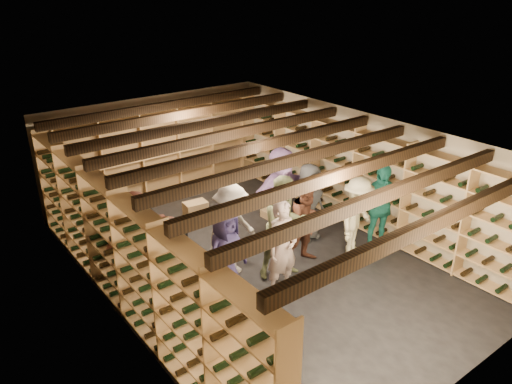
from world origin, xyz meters
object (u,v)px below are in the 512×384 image
object	(u,v)px
person_4	(379,207)
person_7	(283,248)
person_6	(226,254)
person_2	(285,228)
person_3	(357,217)
person_11	(281,193)
person_12	(308,202)
person_8	(307,222)
person_0	(177,262)
person_9	(232,231)
crate_stack_right	(195,209)
person_5	(139,235)
crate_stack_left	(155,240)
crate_loose	(273,212)

from	to	relation	value
person_4	person_7	world-z (taller)	person_4
person_4	person_6	world-z (taller)	person_4
person_2	person_7	world-z (taller)	person_2
person_3	person_11	distance (m)	1.58
person_12	person_8	bearing A→B (deg)	-142.54
person_0	person_3	size ratio (longest dim) A/B	0.97
person_4	person_9	world-z (taller)	person_9
person_6	person_8	xyz separation A→B (m)	(1.79, 0.01, 0.02)
person_9	person_12	distance (m)	1.97
person_6	person_7	size ratio (longest dim) A/B	0.94
crate_stack_right	person_5	size ratio (longest dim) A/B	0.33
person_8	person_11	world-z (taller)	person_11
crate_stack_right	person_11	bearing A→B (deg)	-63.04
person_3	person_0	bearing A→B (deg)	150.24
person_5	person_9	bearing A→B (deg)	-49.40
person_6	person_12	xyz separation A→B (m)	(2.43, 0.65, 0.01)
person_0	person_9	size ratio (longest dim) A/B	0.88
person_2	crate_stack_right	bearing A→B (deg)	105.90
person_2	person_12	world-z (taller)	person_2
person_3	person_5	world-z (taller)	person_5
crate_stack_right	person_4	xyz separation A→B (m)	(2.13, -3.31, 0.69)
crate_stack_left	person_0	world-z (taller)	person_0
person_0	person_12	xyz separation A→B (m)	(3.14, 0.33, 0.04)
crate_stack_left	person_8	distance (m)	2.95
person_8	person_9	size ratio (longest dim) A/B	0.95
person_2	person_6	world-z (taller)	person_2
crate_stack_right	person_8	xyz separation A→B (m)	(0.65, -2.88, 0.65)
crate_loose	person_5	size ratio (longest dim) A/B	0.31
crate_stack_left	person_3	xyz separation A→B (m)	(3.03, -2.36, 0.52)
person_5	person_7	world-z (taller)	person_7
person_0	person_6	bearing A→B (deg)	-27.89
person_2	person_12	distance (m)	1.47
person_3	person_9	world-z (taller)	person_9
person_9	person_11	size ratio (longest dim) A/B	0.91
crate_stack_left	person_5	size ratio (longest dim) A/B	0.34
crate_loose	person_4	distance (m)	2.51
person_5	person_6	xyz separation A→B (m)	(0.86, -1.39, -0.03)
crate_stack_right	person_12	xyz separation A→B (m)	(1.29, -2.24, 0.63)
crate_stack_right	crate_loose	world-z (taller)	crate_stack_right
person_0	person_11	xyz separation A→B (m)	(2.78, 0.75, 0.19)
person_2	person_6	bearing A→B (deg)	-169.68
person_9	person_12	xyz separation A→B (m)	(1.96, 0.16, -0.06)
person_7	person_8	xyz separation A→B (m)	(1.00, 0.50, -0.03)
person_0	person_12	size ratio (longest dim) A/B	0.95
crate_loose	person_8	world-z (taller)	person_8
person_6	person_11	world-z (taller)	person_11
person_0	person_12	distance (m)	3.16
crate_stack_right	person_11	world-z (taller)	person_11
person_7	person_12	xyz separation A→B (m)	(1.64, 1.14, -0.05)
crate_loose	person_2	bearing A→B (deg)	-124.71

